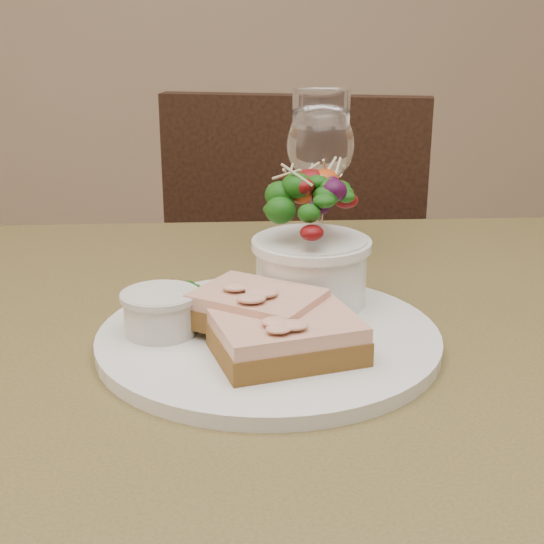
{
  "coord_description": "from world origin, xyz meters",
  "views": [
    {
      "loc": [
        -0.04,
        -0.59,
        1.02
      ],
      "look_at": [
        -0.01,
        0.01,
        0.81
      ],
      "focal_mm": 50.0,
      "sensor_mm": 36.0,
      "label": 1
    }
  ],
  "objects": [
    {
      "name": "garnish",
      "position": [
        -0.09,
        0.08,
        0.77
      ],
      "size": [
        0.05,
        0.04,
        0.02
      ],
      "color": "#0B3409",
      "rests_on": "dinner_plate"
    },
    {
      "name": "sandwich_front",
      "position": [
        0.0,
        -0.05,
        0.78
      ],
      "size": [
        0.13,
        0.11,
        0.03
      ],
      "rotation": [
        0.0,
        0.0,
        0.27
      ],
      "color": "#452C12",
      "rests_on": "dinner_plate"
    },
    {
      "name": "salad_bowl",
      "position": [
        0.03,
        0.06,
        0.82
      ],
      "size": [
        0.1,
        0.1,
        0.13
      ],
      "color": "white",
      "rests_on": "dinner_plate"
    },
    {
      "name": "chair_far",
      "position": [
        0.1,
        0.75,
        0.29
      ],
      "size": [
        0.5,
        0.5,
        0.9
      ],
      "rotation": [
        0.0,
        0.0,
        2.92
      ],
      "color": "black",
      "rests_on": "ground"
    },
    {
      "name": "cafe_table",
      "position": [
        0.0,
        0.0,
        0.65
      ],
      "size": [
        0.8,
        0.8,
        0.75
      ],
      "color": "#4C3F20",
      "rests_on": "ground"
    },
    {
      "name": "dinner_plate",
      "position": [
        -0.01,
        -0.0,
        0.76
      ],
      "size": [
        0.29,
        0.29,
        0.01
      ],
      "primitive_type": "cylinder",
      "color": "white",
      "rests_on": "cafe_table"
    },
    {
      "name": "sandwich_back",
      "position": [
        -0.02,
        -0.01,
        0.78
      ],
      "size": [
        0.13,
        0.12,
        0.03
      ],
      "rotation": [
        0.0,
        0.0,
        -0.58
      ],
      "color": "#452C12",
      "rests_on": "dinner_plate"
    },
    {
      "name": "wine_glass",
      "position": [
        0.06,
        0.25,
        0.87
      ],
      "size": [
        0.08,
        0.08,
        0.18
      ],
      "color": "white",
      "rests_on": "cafe_table"
    },
    {
      "name": "ramekin",
      "position": [
        -0.1,
        -0.0,
        0.78
      ],
      "size": [
        0.06,
        0.06,
        0.04
      ],
      "color": "beige",
      "rests_on": "dinner_plate"
    }
  ]
}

